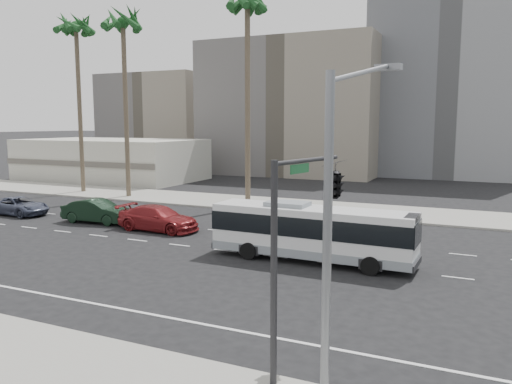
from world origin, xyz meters
The scene contains 16 objects.
ground centered at (0.00, 0.00, 0.00)m, with size 700.00×700.00×0.00m, color black.
sidewalk_north centered at (0.00, 15.50, 0.07)m, with size 120.00×7.00×0.15m, color gray.
commercial_low centered at (-30.00, 25.99, 2.50)m, with size 22.00×12.16×5.00m.
midrise_beige_west centered at (-12.00, 45.00, 9.00)m, with size 24.00×18.00×18.00m, color slate.
midrise_gray_center centered at (8.00, 52.00, 13.00)m, with size 20.00×20.00×26.00m, color slate.
midrise_beige_far centered at (-38.00, 50.00, 7.50)m, with size 18.00×16.00×15.00m, color slate.
civic_tower centered at (-2.00, 250.00, 38.83)m, with size 42.00×42.00×129.00m.
city_bus centered at (5.00, -0.03, 1.57)m, with size 10.45×2.60×2.99m.
car_a centered at (-6.51, 2.89, 0.82)m, with size 5.63×2.29×1.63m, color maroon.
car_b centered at (-12.01, 3.30, 0.84)m, with size 5.07×1.77×1.67m, color black.
car_c centered at (-19.67, 3.18, 0.70)m, with size 5.02×2.32×1.40m, color #3D4357.
streetlight_corner centered at (9.75, -12.64, 4.86)m, with size 1.02×4.03×8.64m.
traffic_signal centered at (8.71, -9.70, 5.08)m, with size 2.84×3.85×6.09m.
palm_near centered at (-5.27, 13.93, 16.19)m, with size 5.31×5.31×17.87m.
palm_mid centered at (-17.91, 14.14, 15.72)m, with size 5.66×5.66×17.47m.
palm_far centered at (-24.30, 14.98, 15.99)m, with size 5.12×5.12×17.60m.
Camera 1 is at (12.94, -24.17, 7.00)m, focal length 35.62 mm.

